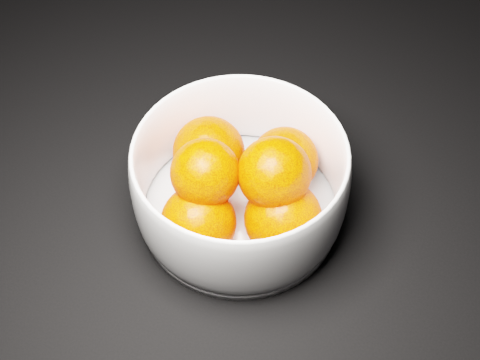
% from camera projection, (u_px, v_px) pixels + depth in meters
% --- Properties ---
extents(bowl, '(0.20, 0.20, 0.10)m').
position_uv_depth(bowl, '(240.00, 183.00, 0.62)').
color(bowl, white).
rests_on(bowl, ground).
extents(orange_pile, '(0.17, 0.17, 0.11)m').
position_uv_depth(orange_pile, '(243.00, 184.00, 0.61)').
color(orange_pile, '#EB3C00').
rests_on(orange_pile, bowl).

